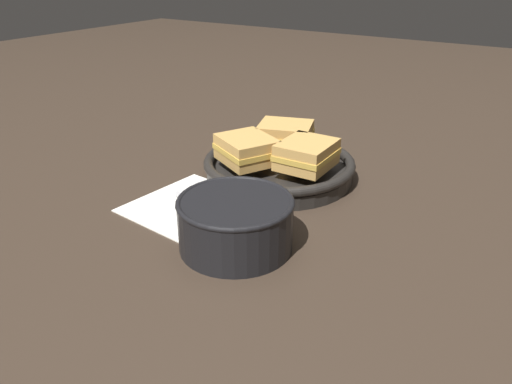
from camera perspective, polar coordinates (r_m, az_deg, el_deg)
The scene contains 8 objects.
ground_plane at distance 0.79m, azimuth -2.74°, elevation -3.75°, with size 4.00×4.00×0.00m, color #382B21.
napkin at distance 0.83m, azimuth -6.30°, elevation -1.95°, with size 0.24×0.21×0.00m.
soup_bowl at distance 0.71m, azimuth -2.34°, elevation -3.26°, with size 0.17×0.17×0.08m.
spoon at distance 0.79m, azimuth -5.00°, elevation -3.05°, with size 0.16×0.07×0.01m.
skillet at distance 0.94m, azimuth 2.64°, elevation 2.84°, with size 0.29×0.37×0.04m.
sandwich_near_left at distance 0.90m, azimuth -1.06°, elevation 4.88°, with size 0.13×0.12×0.05m.
sandwich_near_right at distance 0.88m, azimuth 5.81°, elevation 4.31°, with size 0.09×0.10×0.05m.
sandwich_far_left at distance 0.98m, azimuth 3.37°, elevation 6.52°, with size 0.13×0.12×0.05m.
Camera 1 is at (0.40, -0.55, 0.38)m, focal length 35.00 mm.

